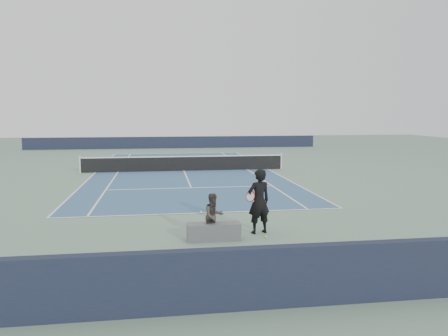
{
  "coord_description": "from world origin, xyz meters",
  "views": [
    {
      "loc": [
        -1.48,
        -27.68,
        3.74
      ],
      "look_at": [
        1.5,
        -7.39,
        1.1
      ],
      "focal_mm": 35.0,
      "sensor_mm": 36.0,
      "label": 1
    }
  ],
  "objects": [
    {
      "name": "tennis_net",
      "position": [
        0.0,
        0.0,
        0.5
      ],
      "size": [
        12.9,
        0.1,
        1.07
      ],
      "color": "silver",
      "rests_on": "ground"
    },
    {
      "name": "ground",
      "position": [
        0.0,
        0.0,
        0.0
      ],
      "size": [
        80.0,
        80.0,
        0.0
      ],
      "primitive_type": "plane",
      "color": "slate"
    },
    {
      "name": "spectator_bench",
      "position": [
        0.03,
        -15.32,
        0.5
      ],
      "size": [
        1.63,
        1.07,
        1.39
      ],
      "color": "#525356",
      "rests_on": "ground"
    },
    {
      "name": "windscreen_far",
      "position": [
        0.0,
        17.88,
        0.6
      ],
      "size": [
        30.0,
        0.25,
        1.2
      ],
      "primitive_type": "cube",
      "color": "black",
      "rests_on": "ground"
    },
    {
      "name": "windscreen_near",
      "position": [
        0.0,
        -19.88,
        0.6
      ],
      "size": [
        30.0,
        0.25,
        1.2
      ],
      "primitive_type": "cube",
      "color": "black",
      "rests_on": "ground"
    },
    {
      "name": "court_surface",
      "position": [
        0.0,
        0.0,
        0.01
      ],
      "size": [
        10.97,
        23.77,
        0.01
      ],
      "primitive_type": "cube",
      "color": "#33567A",
      "rests_on": "ground"
    },
    {
      "name": "tennis_ball",
      "position": [
        1.6,
        -15.34,
        0.04
      ],
      "size": [
        0.07,
        0.07,
        0.07
      ],
      "primitive_type": "sphere",
      "color": "yellow",
      "rests_on": "ground"
    },
    {
      "name": "tennis_player",
      "position": [
        1.5,
        -14.78,
        1.01
      ],
      "size": [
        0.89,
        0.72,
        2.01
      ],
      "color": "black",
      "rests_on": "ground"
    }
  ]
}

